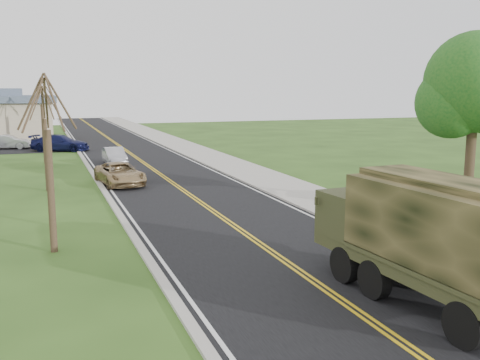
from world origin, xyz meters
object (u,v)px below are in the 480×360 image
suv_champagne (120,174)px  sedan_silver (114,156)px  military_truck (428,231)px  pickup_navy (406,190)px

suv_champagne → sedan_silver: bearing=77.3°
military_truck → pickup_navy: (7.30, 10.28, -1.23)m
sedan_silver → pickup_navy: (11.46, -19.17, 0.07)m
suv_champagne → sedan_silver: 8.83m
military_truck → sedan_silver: bearing=94.2°
military_truck → sedan_silver: 29.77m
sedan_silver → pickup_navy: size_ratio=0.79×
sedan_silver → pickup_navy: pickup_navy is taller
military_truck → suv_champagne: (-4.98, 20.66, -1.29)m
military_truck → suv_champagne: military_truck is taller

